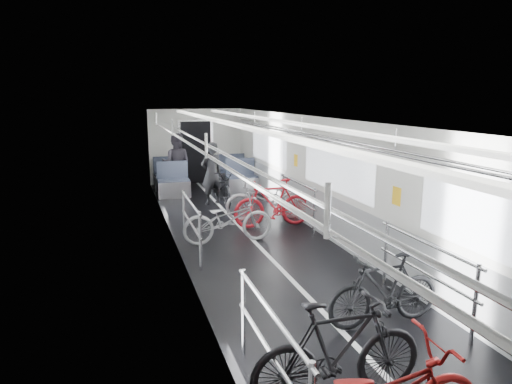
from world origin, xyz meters
The scene contains 9 objects.
car_shell centered at (0.00, 1.78, 1.13)m, with size 3.02×14.01×2.41m.
bike_left_mid centered at (-0.65, -4.32, 0.52)m, with size 0.48×1.71×1.03m, color black.
bike_left_far centered at (-0.50, 0.59, 0.47)m, with size 0.62×1.77×0.93m, color #A7A8AC.
bike_right_near centered at (0.58, -3.17, 0.47)m, with size 0.44×1.55×0.93m, color black.
bike_right_mid centered at (0.75, 1.97, 0.50)m, with size 0.66×1.89×0.99m, color #AEADB2.
bike_right_far centered at (0.70, 1.37, 0.53)m, with size 0.50×1.76×1.06m, color red.
bike_aisle centered at (0.11, 3.76, 0.47)m, with size 0.62×1.78×0.93m, color black.
person_standing centered at (-0.14, 3.86, 0.82)m, with size 0.60×0.39×1.64m, color black.
person_seated centered at (-0.84, 5.54, 0.88)m, with size 0.86×0.67×1.76m, color #2F2B33.
Camera 1 is at (-2.51, -7.73, 2.83)m, focal length 32.00 mm.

